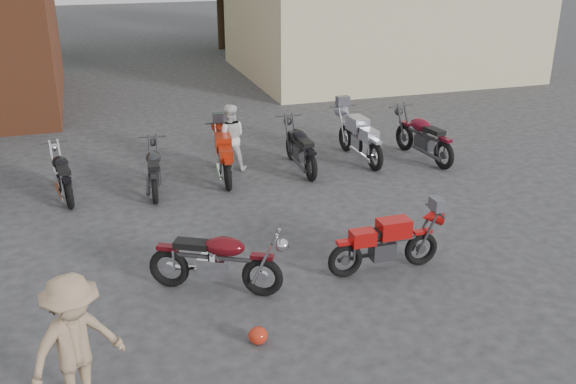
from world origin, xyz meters
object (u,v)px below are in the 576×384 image
object	(u,v)px
person_tan	(76,346)
sportbike	(387,241)
person_light	(230,138)
vintage_motorcycle	(217,257)
row_bike_5	(300,145)
row_bike_6	(359,135)
row_bike_7	(423,134)
row_bike_2	(62,172)
row_bike_4	(224,154)
row_bike_3	(154,167)
helmet	(258,336)

from	to	relation	value
person_tan	sportbike	bearing A→B (deg)	-6.66
person_light	vintage_motorcycle	bearing A→B (deg)	86.61
sportbike	row_bike_5	world-z (taller)	row_bike_5
sportbike	row_bike_6	size ratio (longest dim) A/B	0.86
person_tan	row_bike_5	xyz separation A→B (m)	(4.85, 6.79, -0.27)
person_tan	row_bike_6	xyz separation A→B (m)	(6.37, 7.00, -0.25)
person_tan	row_bike_7	xyz separation A→B (m)	(7.83, 6.62, -0.25)
person_tan	row_bike_2	distance (m)	6.71
person_light	row_bike_4	size ratio (longest dim) A/B	0.77
person_tan	row_bike_4	distance (m)	7.44
row_bike_3	row_bike_5	world-z (taller)	row_bike_5
row_bike_5	row_bike_7	bearing A→B (deg)	-91.96
sportbike	row_bike_7	xyz separation A→B (m)	(3.21, 4.71, 0.09)
row_bike_3	row_bike_6	bearing A→B (deg)	-76.87
person_light	person_tan	xyz separation A→B (m)	(-3.34, -7.26, 0.10)
vintage_motorcycle	sportbike	bearing A→B (deg)	24.93
row_bike_2	row_bike_6	xyz separation A→B (m)	(6.61, 0.30, 0.08)
sportbike	row_bike_2	world-z (taller)	row_bike_2
vintage_motorcycle	row_bike_7	bearing A→B (deg)	66.32
row_bike_7	person_tan	bearing A→B (deg)	122.43
person_light	row_bike_7	distance (m)	4.54
person_light	helmet	bearing A→B (deg)	91.57
sportbike	row_bike_7	size ratio (longest dim) A/B	0.86
sportbike	row_bike_6	distance (m)	5.38
sportbike	row_bike_6	xyz separation A→B (m)	(1.75, 5.09, 0.09)
row_bike_7	person_light	bearing A→B (deg)	74.09
helmet	row_bike_5	size ratio (longest dim) A/B	0.13
row_bike_6	row_bike_5	bearing A→B (deg)	95.10
person_tan	row_bike_4	world-z (taller)	person_tan
row_bike_5	row_bike_6	bearing A→B (deg)	-80.89
person_light	row_bike_4	bearing A→B (deg)	75.15
row_bike_2	helmet	bearing A→B (deg)	-166.97
sportbike	row_bike_5	bearing A→B (deg)	87.55
row_bike_5	row_bike_6	distance (m)	1.54
helmet	person_tan	distance (m)	2.39
vintage_motorcycle	helmet	size ratio (longest dim) A/B	7.74
vintage_motorcycle	sportbike	size ratio (longest dim) A/B	1.10
helmet	row_bike_7	bearing A→B (deg)	46.69
helmet	row_bike_4	bearing A→B (deg)	81.59
helmet	row_bike_3	bearing A→B (deg)	96.12
vintage_motorcycle	row_bike_6	bearing A→B (deg)	76.71
sportbike	person_tan	bearing A→B (deg)	-157.31
vintage_motorcycle	row_bike_6	xyz separation A→B (m)	(4.41, 4.92, 0.03)
row_bike_4	row_bike_6	world-z (taller)	row_bike_6
person_light	sportbike	bearing A→B (deg)	114.93
row_bike_4	row_bike_7	size ratio (longest dim) A/B	0.93
sportbike	person_tan	size ratio (longest dim) A/B	1.06
helmet	row_bike_3	size ratio (longest dim) A/B	0.14
row_bike_7	row_bike_5	bearing A→B (deg)	79.01
row_bike_3	row_bike_4	world-z (taller)	row_bike_4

